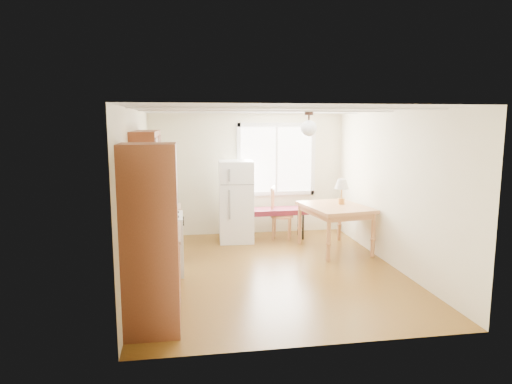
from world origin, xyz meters
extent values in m
cube|color=#573611|center=(0.00, 0.00, 0.00)|extent=(4.60, 5.60, 0.12)
cube|color=white|center=(0.00, 0.00, 2.50)|extent=(4.60, 5.60, 0.12)
cube|color=#F3EBC2|center=(0.00, 2.50, 1.25)|extent=(4.60, 0.10, 2.50)
cube|color=#F3EBC2|center=(0.00, -2.50, 1.25)|extent=(4.60, 0.10, 2.50)
cube|color=#F3EBC2|center=(-2.00, 0.00, 1.25)|extent=(0.10, 5.60, 2.50)
cube|color=#F3EBC2|center=(2.00, 0.00, 1.25)|extent=(0.10, 5.60, 2.50)
cube|color=brown|center=(-1.70, -1.85, 1.05)|extent=(0.60, 0.60, 2.10)
cube|color=brown|center=(-1.70, -0.85, 0.43)|extent=(0.60, 1.10, 0.86)
cube|color=tan|center=(-1.69, -0.85, 0.88)|extent=(0.62, 1.14, 0.04)
cube|color=white|center=(-1.68, 0.20, 0.45)|extent=(0.65, 0.76, 0.90)
cube|color=brown|center=(-1.70, 0.95, 0.43)|extent=(0.60, 0.60, 0.86)
cube|color=brown|center=(-1.83, -0.15, 1.85)|extent=(0.33, 1.60, 0.70)
cube|color=white|center=(0.60, 2.48, 1.55)|extent=(1.50, 0.02, 1.35)
cylinder|color=black|center=(0.70, 0.40, 2.46)|extent=(0.14, 0.14, 0.06)
cylinder|color=black|center=(0.70, 0.40, 2.36)|extent=(0.03, 0.03, 0.16)
sphere|color=white|center=(0.70, 0.40, 2.22)|extent=(0.26, 0.26, 0.26)
cube|color=white|center=(-0.32, 1.88, 0.79)|extent=(0.69, 0.69, 1.58)
cube|color=gray|center=(-0.32, 1.55, 1.16)|extent=(0.65, 0.02, 0.02)
cube|color=gray|center=(-0.48, 1.54, 0.95)|extent=(0.03, 0.03, 0.95)
cube|color=#5B1523|center=(0.45, 1.95, 0.56)|extent=(1.33, 0.52, 0.10)
cylinder|color=black|center=(-0.10, 1.77, 0.25)|extent=(0.04, 0.04, 0.51)
cylinder|color=black|center=(1.00, 1.77, 0.25)|extent=(0.04, 0.04, 0.51)
cylinder|color=black|center=(-0.10, 2.14, 0.25)|extent=(0.04, 0.04, 0.51)
cylinder|color=black|center=(1.00, 2.14, 0.25)|extent=(0.04, 0.04, 0.51)
cube|color=#B57545|center=(1.37, 0.94, 0.80)|extent=(1.20, 1.47, 0.06)
cube|color=#B57545|center=(1.37, 0.94, 0.72)|extent=(1.08, 1.36, 0.10)
cylinder|color=#B57545|center=(1.05, 0.29, 0.39)|extent=(0.07, 0.07, 0.77)
cylinder|color=#B57545|center=(1.89, 0.43, 0.39)|extent=(0.07, 0.07, 0.77)
cylinder|color=#B57545|center=(0.85, 1.46, 0.39)|extent=(0.07, 0.07, 0.77)
cylinder|color=#B57545|center=(1.70, 1.60, 0.39)|extent=(0.07, 0.07, 0.77)
cylinder|color=#B57545|center=(0.60, 1.90, 0.47)|extent=(0.46, 0.46, 0.05)
cylinder|color=#B57545|center=(0.40, 1.80, 0.23)|extent=(0.04, 0.04, 0.47)
cylinder|color=#B57545|center=(0.70, 1.70, 0.23)|extent=(0.04, 0.04, 0.47)
cylinder|color=#B57545|center=(0.50, 2.10, 0.23)|extent=(0.04, 0.04, 0.47)
cylinder|color=#B57545|center=(0.80, 2.00, 0.23)|extent=(0.04, 0.04, 0.47)
cylinder|color=#B6813A|center=(1.53, 1.06, 0.88)|extent=(0.12, 0.12, 0.11)
cylinder|color=#B6813A|center=(1.53, 1.06, 1.03)|extent=(0.02, 0.02, 0.18)
cone|color=white|center=(1.53, 1.06, 1.20)|extent=(0.27, 0.27, 0.18)
cube|color=black|center=(-1.72, -1.00, 0.94)|extent=(0.26, 0.29, 0.09)
cube|color=black|center=(-1.72, -1.10, 1.15)|extent=(0.21, 0.12, 0.31)
cylinder|color=black|center=(-1.72, -0.95, 1.06)|extent=(0.16, 0.16, 0.13)
cylinder|color=red|center=(-1.72, -0.92, 0.98)|extent=(0.11, 0.11, 0.16)
sphere|color=red|center=(-1.72, -0.92, 1.09)|extent=(0.06, 0.06, 0.06)
camera|label=1|loc=(-1.33, -6.82, 2.33)|focal=32.00mm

